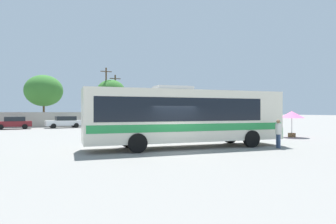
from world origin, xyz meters
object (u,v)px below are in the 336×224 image
at_px(roadside_tree_midright, 111,92).
at_px(parked_car_leftmost_maroon, 13,123).
at_px(utility_pole_far, 115,99).
at_px(vendor_umbrella_near_gate_pink, 292,115).
at_px(roadside_tree_midleft, 44,91).
at_px(utility_pole_near, 106,95).
at_px(attendant_by_bus_door, 278,132).
at_px(parked_car_second_white, 64,122).
at_px(coach_bus_cream_green, 185,115).

bearing_deg(roadside_tree_midright, parked_car_leftmost_maroon, -156.72).
bearing_deg(parked_car_leftmost_maroon, utility_pole_far, 22.45).
relative_size(vendor_umbrella_near_gate_pink, roadside_tree_midleft, 0.28).
bearing_deg(utility_pole_near, vendor_umbrella_near_gate_pink, -73.13).
relative_size(attendant_by_bus_door, utility_pole_near, 0.18).
relative_size(parked_car_second_white, roadside_tree_midleft, 0.59).
bearing_deg(utility_pole_near, parked_car_leftmost_maroon, -156.70).
relative_size(coach_bus_cream_green, roadside_tree_midright, 1.68).
height_order(roadside_tree_midleft, roadside_tree_midright, roadside_tree_midleft).
bearing_deg(utility_pole_far, roadside_tree_midleft, 163.25).
bearing_deg(parked_car_leftmost_maroon, roadside_tree_midleft, 67.21).
height_order(utility_pole_far, roadside_tree_midright, utility_pole_far).
relative_size(utility_pole_far, roadside_tree_midright, 1.11).
xyz_separation_m(attendant_by_bus_door, parked_car_second_white, (-8.96, 27.92, -0.15)).
relative_size(vendor_umbrella_near_gate_pink, utility_pole_far, 0.27).
relative_size(vendor_umbrella_near_gate_pink, utility_pole_near, 0.24).
bearing_deg(roadside_tree_midright, utility_pole_near, -157.02).
distance_m(attendant_by_bus_door, parked_car_leftmost_maroon, 31.57).
bearing_deg(utility_pole_far, roadside_tree_midright, -175.03).
bearing_deg(utility_pole_near, roadside_tree_midleft, 158.00).
relative_size(vendor_umbrella_near_gate_pink, parked_car_leftmost_maroon, 0.52).
xyz_separation_m(vendor_umbrella_near_gate_pink, roadside_tree_midleft, (-17.79, 32.37, 3.61)).
distance_m(utility_pole_far, roadside_tree_midright, 1.31).
relative_size(attendant_by_bus_door, roadside_tree_midright, 0.23).
relative_size(parked_car_second_white, utility_pole_near, 0.51).
height_order(utility_pole_far, roadside_tree_midleft, utility_pole_far).
bearing_deg(roadside_tree_midleft, utility_pole_far, -16.75).
relative_size(parked_car_leftmost_maroon, utility_pole_near, 0.46).
xyz_separation_m(coach_bus_cream_green, utility_pole_far, (4.53, 31.10, 2.33)).
height_order(coach_bus_cream_green, utility_pole_far, utility_pole_far).
xyz_separation_m(parked_car_leftmost_maroon, roadside_tree_midright, (13.88, 5.97, 4.58)).
bearing_deg(roadside_tree_midright, roadside_tree_midleft, 161.77).
distance_m(vendor_umbrella_near_gate_pink, parked_car_second_white, 28.05).
distance_m(vendor_umbrella_near_gate_pink, roadside_tree_midright, 30.31).
bearing_deg(parked_car_second_white, roadside_tree_midright, 36.54).
xyz_separation_m(parked_car_second_white, utility_pole_near, (6.99, 5.47, 4.00)).
xyz_separation_m(attendant_by_bus_door, vendor_umbrella_near_gate_pink, (6.73, 4.69, 0.91)).
xyz_separation_m(coach_bus_cream_green, vendor_umbrella_near_gate_pink, (11.60, 1.96, -0.09)).
xyz_separation_m(attendant_by_bus_door, roadside_tree_midleft, (-11.06, 37.06, 4.52)).
bearing_deg(attendant_by_bus_door, coach_bus_cream_green, 150.68).
distance_m(attendant_by_bus_door, utility_pole_near, 33.67).
distance_m(vendor_umbrella_near_gate_pink, parked_car_leftmost_maroon, 31.70).
bearing_deg(attendant_by_bus_door, utility_pole_near, 93.38).
bearing_deg(parked_car_leftmost_maroon, parked_car_second_white, 1.15).
distance_m(attendant_by_bus_door, parked_car_second_white, 29.33).
relative_size(attendant_by_bus_door, vendor_umbrella_near_gate_pink, 0.77).
xyz_separation_m(vendor_umbrella_near_gate_pink, roadside_tree_midright, (-7.80, 29.08, 3.51)).
xyz_separation_m(vendor_umbrella_near_gate_pink, parked_car_leftmost_maroon, (-21.68, 23.11, -1.07)).
relative_size(coach_bus_cream_green, utility_pole_near, 1.35).
distance_m(coach_bus_cream_green, vendor_umbrella_near_gate_pink, 11.76).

